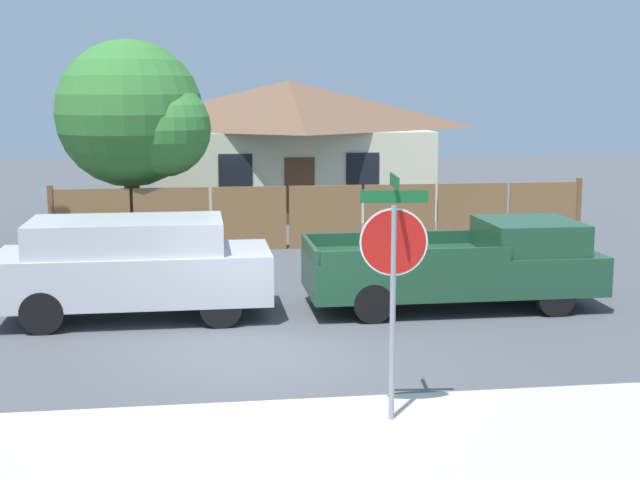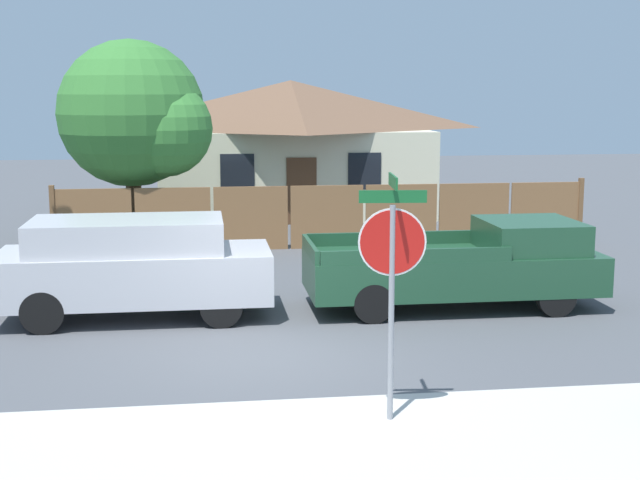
% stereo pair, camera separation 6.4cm
% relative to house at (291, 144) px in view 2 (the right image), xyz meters
% --- Properties ---
extents(ground_plane, '(80.00, 80.00, 0.00)m').
position_rel_house_xyz_m(ground_plane, '(-2.12, -16.22, -2.22)').
color(ground_plane, '#4C4F54').
extents(sidewalk_strip, '(36.00, 3.20, 0.01)m').
position_rel_house_xyz_m(sidewalk_strip, '(-2.12, -19.82, -2.22)').
color(sidewalk_strip, beige).
rests_on(sidewalk_strip, ground).
extents(wooden_fence, '(13.61, 0.12, 1.70)m').
position_rel_house_xyz_m(wooden_fence, '(0.17, -7.13, -1.42)').
color(wooden_fence, brown).
rests_on(wooden_fence, ground).
extents(house, '(9.13, 6.49, 4.29)m').
position_rel_house_xyz_m(house, '(0.00, 0.00, 0.00)').
color(house, beige).
rests_on(house, ground).
extents(oak_tree, '(3.93, 3.74, 5.26)m').
position_rel_house_xyz_m(oak_tree, '(-4.52, -5.99, 1.07)').
color(oak_tree, brown).
rests_on(oak_tree, ground).
extents(red_suv, '(4.73, 1.90, 1.77)m').
position_rel_house_xyz_m(red_suv, '(-4.19, -13.66, -1.26)').
color(red_suv, '#B7B7BC').
rests_on(red_suv, ground).
extents(orange_pickup, '(5.35, 2.01, 1.60)m').
position_rel_house_xyz_m(orange_pickup, '(1.81, -13.66, -1.43)').
color(orange_pickup, '#1E472D').
rests_on(orange_pickup, ground).
extents(stop_sign, '(0.81, 0.72, 3.00)m').
position_rel_house_xyz_m(stop_sign, '(-0.76, -19.08, -0.21)').
color(stop_sign, gray).
rests_on(stop_sign, ground).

